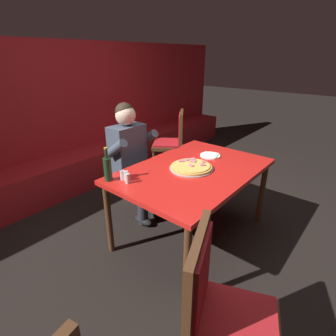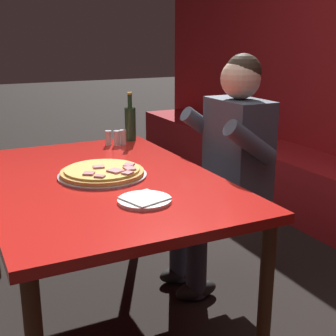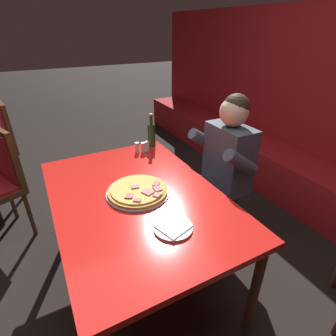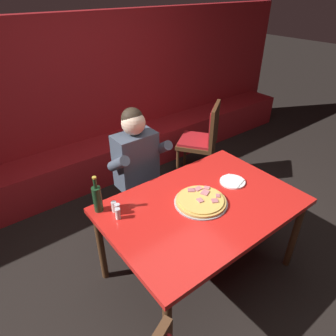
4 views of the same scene
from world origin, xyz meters
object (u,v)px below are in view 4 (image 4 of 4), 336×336
at_px(beer_bottle, 97,198).
at_px(dining_chair_side_aisle, 204,137).
at_px(shaker_red_pepper_flakes, 114,207).
at_px(pizza, 201,201).
at_px(main_dining_table, 202,211).
at_px(shaker_parmesan, 118,214).
at_px(shaker_oregano, 118,210).
at_px(plate_white_paper, 232,181).
at_px(diner_seated_blue_shirt, 141,171).

distance_m(beer_bottle, dining_chair_side_aisle, 1.86).
bearing_deg(shaker_red_pepper_flakes, pizza, -28.96).
distance_m(main_dining_table, shaker_parmesan, 0.65).
xyz_separation_m(pizza, beer_bottle, (-0.65, 0.39, 0.09)).
distance_m(beer_bottle, shaker_oregano, 0.17).
bearing_deg(shaker_red_pepper_flakes, plate_white_paper, -15.97).
bearing_deg(main_dining_table, shaker_oregano, 152.79).
distance_m(shaker_oregano, diner_seated_blue_shirt, 0.65).
relative_size(beer_bottle, diner_seated_blue_shirt, 0.23).
xyz_separation_m(shaker_oregano, dining_chair_side_aisle, (1.62, 0.80, -0.22)).
xyz_separation_m(pizza, shaker_red_pepper_flakes, (-0.56, 0.31, 0.02)).
distance_m(shaker_parmesan, dining_chair_side_aisle, 1.86).
bearing_deg(dining_chair_side_aisle, main_dining_table, -134.04).
height_order(shaker_parmesan, dining_chair_side_aisle, dining_chair_side_aisle).
height_order(plate_white_paper, shaker_red_pepper_flakes, shaker_red_pepper_flakes).
bearing_deg(beer_bottle, plate_white_paper, -18.82).
distance_m(plate_white_paper, dining_chair_side_aisle, 1.24).
height_order(main_dining_table, shaker_parmesan, shaker_parmesan).
relative_size(shaker_oregano, dining_chair_side_aisle, 0.09).
bearing_deg(shaker_parmesan, diner_seated_blue_shirt, 43.32).
distance_m(shaker_red_pepper_flakes, dining_chair_side_aisle, 1.81).
bearing_deg(shaker_parmesan, plate_white_paper, -11.06).
xyz_separation_m(main_dining_table, dining_chair_side_aisle, (1.05, 1.09, -0.11)).
xyz_separation_m(main_dining_table, shaker_oregano, (-0.56, 0.29, 0.11)).
bearing_deg(dining_chair_side_aisle, shaker_red_pepper_flakes, -154.91).
bearing_deg(pizza, beer_bottle, 148.73).
relative_size(plate_white_paper, diner_seated_blue_shirt, 0.16).
height_order(plate_white_paper, shaker_oregano, shaker_oregano).
bearing_deg(plate_white_paper, pizza, -174.47).
bearing_deg(dining_chair_side_aisle, beer_bottle, -158.29).
bearing_deg(shaker_parmesan, main_dining_table, -22.72).
xyz_separation_m(plate_white_paper, diner_seated_blue_shirt, (-0.47, 0.67, -0.05)).
bearing_deg(shaker_parmesan, pizza, -21.49).
bearing_deg(shaker_parmesan, shaker_red_pepper_flakes, 78.86).
bearing_deg(diner_seated_blue_shirt, plate_white_paper, -54.68).
distance_m(pizza, shaker_oregano, 0.62).
bearing_deg(plate_white_paper, main_dining_table, -171.93).
xyz_separation_m(beer_bottle, shaker_parmesan, (0.07, -0.16, -0.07)).
height_order(shaker_oregano, shaker_parmesan, same).
relative_size(shaker_red_pepper_flakes, dining_chair_side_aisle, 0.09).
distance_m(plate_white_paper, shaker_parmesan, 0.99).
distance_m(shaker_oregano, shaker_parmesan, 0.05).
distance_m(main_dining_table, diner_seated_blue_shirt, 0.73).
height_order(plate_white_paper, diner_seated_blue_shirt, diner_seated_blue_shirt).
bearing_deg(shaker_oregano, beer_bottle, 126.71).
distance_m(pizza, shaker_red_pepper_flakes, 0.65).
distance_m(beer_bottle, shaker_parmesan, 0.19).
bearing_deg(dining_chair_side_aisle, shaker_parmesan, -152.77).
distance_m(plate_white_paper, diner_seated_blue_shirt, 0.82).
xyz_separation_m(main_dining_table, pizza, (-0.01, 0.02, 0.09)).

